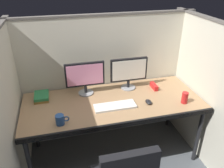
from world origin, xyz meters
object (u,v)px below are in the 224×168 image
monitor_left (85,76)px  soda_can (185,98)px  keyboard_main (115,106)px  book_stack (42,97)px  desk (113,105)px  computer_mouse (149,102)px  coffee_mug (60,120)px  monitor_right (129,71)px  red_stapler (154,86)px

monitor_left → soda_can: 1.09m
keyboard_main → book_stack: bearing=154.3°
desk → computer_mouse: bearing=-19.6°
coffee_mug → book_stack: 0.53m
keyboard_main → monitor_left: bearing=125.1°
book_stack → soda_can: (1.46, -0.45, 0.03)m
monitor_right → keyboard_main: 0.48m
monitor_left → red_stapler: monitor_left is taller
coffee_mug → desk: bearing=24.0°
red_stapler → soda_can: bearing=-64.0°
coffee_mug → soda_can: 1.28m
monitor_right → computer_mouse: (0.10, -0.37, -0.20)m
keyboard_main → soda_can: soda_can is taller
desk → keyboard_main: keyboard_main is taller
computer_mouse → coffee_mug: 0.92m
keyboard_main → red_stapler: bearing=26.3°
monitor_right → coffee_mug: bearing=-148.3°
desk → soda_can: soda_can is taller
red_stapler → monitor_right: bearing=163.9°
computer_mouse → soda_can: (0.37, -0.08, 0.04)m
monitor_left → desk: bearing=-43.5°
monitor_left → monitor_right: 0.50m
keyboard_main → coffee_mug: bearing=-165.3°
desk → coffee_mug: 0.63m
monitor_right → computer_mouse: size_ratio=4.48×
desk → monitor_left: 0.44m
keyboard_main → monitor_right: bearing=54.1°
monitor_left → monitor_right: size_ratio=1.00×
monitor_right → coffee_mug: 0.97m
red_stapler → soda_can: soda_can is taller
monitor_right → book_stack: 1.01m
computer_mouse → coffee_mug: coffee_mug is taller
monitor_left → computer_mouse: 0.74m
monitor_left → book_stack: bearing=179.9°
soda_can → book_stack: bearing=162.8°
desk → coffee_mug: (-0.57, -0.25, 0.10)m
monitor_left → coffee_mug: (-0.31, -0.50, -0.17)m
monitor_left → monitor_right: same height
monitor_left → coffee_mug: monitor_left is taller
desk → computer_mouse: (0.35, -0.12, 0.07)m
keyboard_main → book_stack: size_ratio=2.05×
keyboard_main → book_stack: (-0.73, 0.35, 0.02)m
desk → monitor_right: size_ratio=4.42×
monitor_left → book_stack: size_ratio=2.05×
monitor_left → soda_can: bearing=-24.8°
red_stapler → book_stack: size_ratio=0.71×
computer_mouse → book_stack: 1.15m
keyboard_main → coffee_mug: coffee_mug is taller
computer_mouse → coffee_mug: bearing=-172.1°
monitor_left → keyboard_main: size_ratio=1.00×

